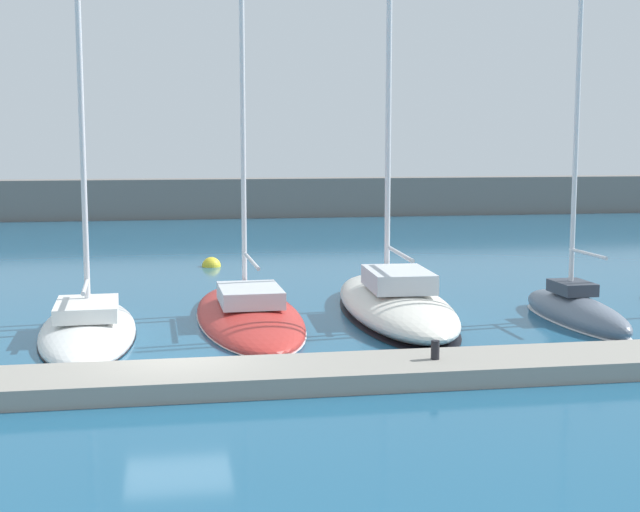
{
  "coord_description": "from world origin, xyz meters",
  "views": [
    {
      "loc": [
        -0.15,
        -20.79,
        5.47
      ],
      "look_at": [
        4.61,
        6.75,
        1.85
      ],
      "focal_mm": 50.1,
      "sensor_mm": 36.0,
      "label": 1
    }
  ],
  "objects_px": {
    "sailboat_white_fourth": "(88,326)",
    "mooring_buoy_yellow": "(211,267)",
    "sailboat_ivory_sixth": "(395,301)",
    "sailboat_red_fifth": "(249,312)",
    "dock_bollard": "(435,350)",
    "sailboat_slate_seventh": "(576,309)"
  },
  "relations": [
    {
      "from": "sailboat_white_fourth",
      "to": "mooring_buoy_yellow",
      "type": "distance_m",
      "value": 13.93
    },
    {
      "from": "sailboat_ivory_sixth",
      "to": "mooring_buoy_yellow",
      "type": "relative_size",
      "value": 21.03
    },
    {
      "from": "mooring_buoy_yellow",
      "to": "sailboat_red_fifth",
      "type": "bearing_deg",
      "value": -87.43
    },
    {
      "from": "dock_bollard",
      "to": "sailboat_white_fourth",
      "type": "bearing_deg",
      "value": 143.52
    },
    {
      "from": "sailboat_red_fifth",
      "to": "sailboat_ivory_sixth",
      "type": "height_order",
      "value": "sailboat_ivory_sixth"
    },
    {
      "from": "sailboat_red_fifth",
      "to": "sailboat_ivory_sixth",
      "type": "relative_size",
      "value": 0.93
    },
    {
      "from": "sailboat_red_fifth",
      "to": "dock_bollard",
      "type": "distance_m",
      "value": 8.34
    },
    {
      "from": "sailboat_red_fifth",
      "to": "mooring_buoy_yellow",
      "type": "bearing_deg",
      "value": 1.5
    },
    {
      "from": "sailboat_ivory_sixth",
      "to": "sailboat_slate_seventh",
      "type": "relative_size",
      "value": 1.56
    },
    {
      "from": "sailboat_slate_seventh",
      "to": "mooring_buoy_yellow",
      "type": "height_order",
      "value": "sailboat_slate_seventh"
    },
    {
      "from": "sailboat_white_fourth",
      "to": "sailboat_red_fifth",
      "type": "height_order",
      "value": "sailboat_red_fifth"
    },
    {
      "from": "sailboat_slate_seventh",
      "to": "mooring_buoy_yellow",
      "type": "relative_size",
      "value": 13.5
    },
    {
      "from": "sailboat_red_fifth",
      "to": "mooring_buoy_yellow",
      "type": "height_order",
      "value": "sailboat_red_fifth"
    },
    {
      "from": "sailboat_ivory_sixth",
      "to": "sailboat_slate_seventh",
      "type": "distance_m",
      "value": 5.48
    },
    {
      "from": "sailboat_ivory_sixth",
      "to": "dock_bollard",
      "type": "xyz_separation_m",
      "value": [
        -0.93,
        -7.29,
        0.17
      ]
    },
    {
      "from": "sailboat_ivory_sixth",
      "to": "mooring_buoy_yellow",
      "type": "height_order",
      "value": "sailboat_ivory_sixth"
    },
    {
      "from": "sailboat_slate_seventh",
      "to": "dock_bollard",
      "type": "bearing_deg",
      "value": 130.35
    },
    {
      "from": "sailboat_slate_seventh",
      "to": "sailboat_white_fourth",
      "type": "bearing_deg",
      "value": 85.76
    },
    {
      "from": "mooring_buoy_yellow",
      "to": "dock_bollard",
      "type": "bearing_deg",
      "value": -77.89
    },
    {
      "from": "sailboat_white_fourth",
      "to": "dock_bollard",
      "type": "distance_m",
      "value": 10.36
    },
    {
      "from": "sailboat_ivory_sixth",
      "to": "dock_bollard",
      "type": "relative_size",
      "value": 39.83
    },
    {
      "from": "sailboat_slate_seventh",
      "to": "dock_bollard",
      "type": "height_order",
      "value": "sailboat_slate_seventh"
    }
  ]
}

